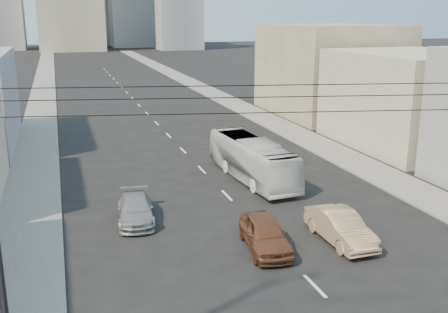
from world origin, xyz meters
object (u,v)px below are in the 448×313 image
city_bus (252,159)px  sedan_grey (136,209)px  sedan_brown (265,234)px  sedan_tan (340,227)px

city_bus → sedan_grey: bearing=-153.1°
sedan_brown → sedan_grey: (-5.43, 5.49, -0.11)m
sedan_grey → sedan_tan: bearing=-25.4°
sedan_tan → sedan_brown: bearing=174.5°
sedan_grey → sedan_brown: bearing=-38.8°
sedan_brown → sedan_tan: 3.93m
city_bus → sedan_tan: size_ratio=2.16×
sedan_brown → sedan_grey: size_ratio=0.99×
sedan_brown → city_bus: bearing=79.6°
sedan_tan → city_bus: bearing=92.1°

